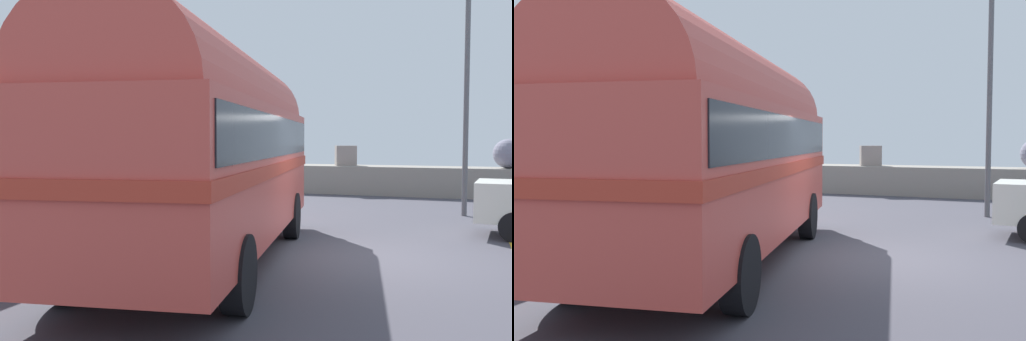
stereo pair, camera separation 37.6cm
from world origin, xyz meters
TOP-DOWN VIEW (x-y plane):
  - ground at (0.00, 0.00)m, footprint 32.00×26.00m
  - breakwater at (-0.15, 11.78)m, footprint 31.36×2.16m
  - vintage_coach at (-2.41, -1.42)m, footprint 3.95×8.88m
  - lamp_post at (1.49, 6.35)m, footprint 1.00×0.24m

SIDE VIEW (x-z plane):
  - ground at x=0.00m, z-range 0.00..0.02m
  - breakwater at x=-0.15m, z-range -0.55..1.91m
  - vintage_coach at x=-2.41m, z-range 0.20..3.90m
  - lamp_post at x=1.49m, z-range 0.41..7.50m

